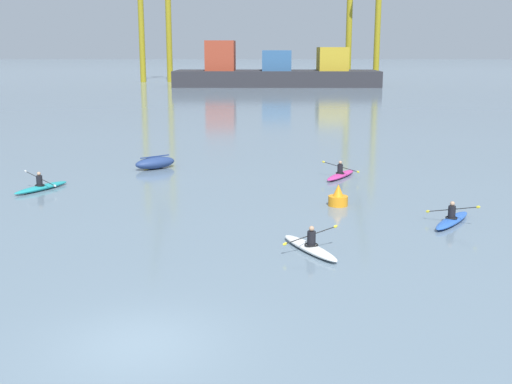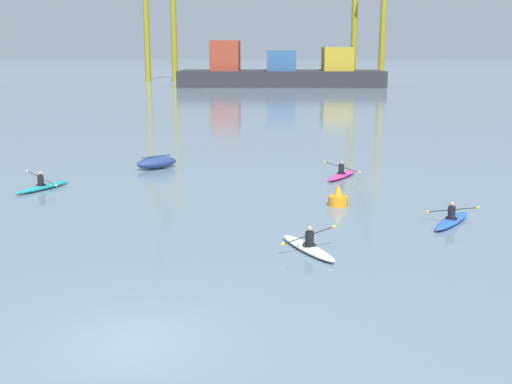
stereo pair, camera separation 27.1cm
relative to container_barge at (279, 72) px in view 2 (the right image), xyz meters
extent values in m
plane|color=slate|center=(-4.90, -107.80, -2.60)|extent=(800.00, 800.00, 0.00)
cube|color=#28282D|center=(0.29, 0.00, -1.16)|extent=(37.72, 11.41, 2.89)
cube|color=#993823|center=(-10.09, 0.00, 3.00)|extent=(5.28, 7.99, 5.42)
cube|color=#2D5684|center=(0.29, 0.00, 2.12)|extent=(5.28, 7.99, 3.66)
cube|color=#B29323|center=(10.66, 0.00, 2.40)|extent=(5.28, 7.99, 4.24)
cylinder|color=olive|center=(-27.34, 14.61, 11.95)|extent=(1.20, 1.20, 29.11)
cylinder|color=olive|center=(-21.70, 14.61, 11.95)|extent=(1.20, 1.20, 29.11)
cylinder|color=olive|center=(15.05, 11.44, 9.61)|extent=(1.20, 1.20, 24.44)
cylinder|color=olive|center=(20.75, 11.44, 9.61)|extent=(1.20, 1.20, 24.44)
ellipsoid|color=navy|center=(-8.39, -84.53, -2.25)|extent=(2.69, 2.53, 0.70)
cube|color=navy|center=(-8.39, -84.53, -1.87)|extent=(1.51, 1.32, 0.06)
cylinder|color=orange|center=(1.47, -93.62, -2.38)|extent=(0.90, 0.90, 0.45)
cone|color=orange|center=(1.47, -93.62, -1.88)|extent=(0.49, 0.50, 0.55)
ellipsoid|color=teal|center=(-13.17, -90.51, -2.47)|extent=(2.16, 3.27, 0.26)
torus|color=black|center=(-13.22, -90.60, -2.33)|extent=(0.66, 0.66, 0.05)
cylinder|color=black|center=(-13.22, -90.60, -2.09)|extent=(0.30, 0.30, 0.50)
sphere|color=tan|center=(-13.22, -90.60, -1.74)|extent=(0.19, 0.19, 0.19)
cylinder|color=black|center=(-13.20, -90.56, -1.99)|extent=(1.80, 1.01, 0.58)
ellipsoid|color=silver|center=(-14.09, -90.07, -1.72)|extent=(0.20, 0.13, 0.15)
ellipsoid|color=silver|center=(-12.31, -91.04, -2.27)|extent=(0.20, 0.13, 0.15)
ellipsoid|color=#C13384|center=(2.34, -87.07, -2.47)|extent=(2.22, 3.24, 0.26)
torus|color=black|center=(2.29, -87.16, -2.33)|extent=(0.67, 0.67, 0.05)
cylinder|color=black|center=(2.29, -87.16, -2.09)|extent=(0.30, 0.30, 0.50)
sphere|color=tan|center=(2.29, -87.16, -1.74)|extent=(0.19, 0.19, 0.19)
cylinder|color=black|center=(2.32, -87.12, -1.99)|extent=(1.81, 1.07, 0.40)
ellipsoid|color=yellow|center=(1.42, -86.60, -1.81)|extent=(0.19, 0.13, 0.14)
ellipsoid|color=yellow|center=(3.22, -87.63, -2.18)|extent=(0.19, 0.13, 0.14)
ellipsoid|color=silver|center=(-0.28, -100.40, -2.47)|extent=(2.11, 3.29, 0.26)
torus|color=black|center=(-0.23, -100.49, -2.33)|extent=(0.66, 0.66, 0.05)
cylinder|color=black|center=(-0.23, -100.49, -2.09)|extent=(0.30, 0.30, 0.50)
sphere|color=tan|center=(-0.23, -100.49, -1.74)|extent=(0.19, 0.19, 0.19)
cylinder|color=black|center=(-0.26, -100.45, -1.99)|extent=(1.85, 0.99, 0.40)
ellipsoid|color=yellow|center=(-1.17, -100.92, -2.18)|extent=(0.19, 0.13, 0.14)
ellipsoid|color=yellow|center=(0.66, -99.97, -1.81)|extent=(0.19, 0.13, 0.14)
ellipsoid|color=#2856B2|center=(5.81, -96.62, -2.47)|extent=(2.43, 3.14, 0.26)
torus|color=black|center=(5.75, -96.71, -2.33)|extent=(0.68, 0.68, 0.05)
cylinder|color=black|center=(5.75, -96.71, -2.09)|extent=(0.30, 0.30, 0.50)
sphere|color=tan|center=(5.75, -96.71, -1.74)|extent=(0.19, 0.19, 0.19)
cylinder|color=black|center=(5.78, -96.66, -1.99)|extent=(1.71, 1.19, 0.52)
ellipsoid|color=yellow|center=(4.94, -96.08, -2.24)|extent=(0.19, 0.15, 0.15)
ellipsoid|color=yellow|center=(6.62, -97.25, -1.75)|extent=(0.19, 0.15, 0.15)
camera|label=1|loc=(-1.89, -122.23, 4.44)|focal=45.29mm
camera|label=2|loc=(-1.62, -122.23, 4.44)|focal=45.29mm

